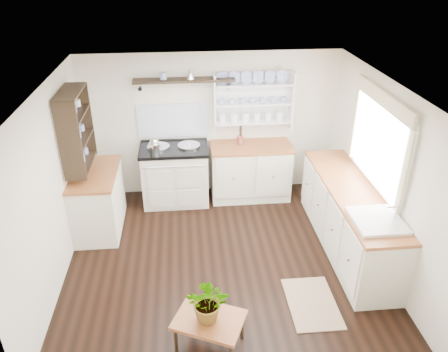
{
  "coord_description": "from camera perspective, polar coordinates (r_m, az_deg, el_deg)",
  "views": [
    {
      "loc": [
        -0.43,
        -4.59,
        3.68
      ],
      "look_at": [
        0.04,
        0.25,
        1.1
      ],
      "focal_mm": 35.0,
      "sensor_mm": 36.0,
      "label": 1
    }
  ],
  "objects": [
    {
      "name": "center_table",
      "position": [
        4.63,
        -1.93,
        -18.51
      ],
      "size": [
        0.82,
        0.72,
        0.37
      ],
      "rotation": [
        0.0,
        0.0,
        -0.43
      ],
      "color": "brown",
      "rests_on": "floor"
    },
    {
      "name": "left_cabinets",
      "position": [
        6.49,
        -16.12,
        -3.02
      ],
      "size": [
        0.62,
        1.13,
        0.9
      ],
      "color": "#ECE4CC",
      "rests_on": "floor"
    },
    {
      "name": "window",
      "position": [
        5.7,
        19.57,
        4.53
      ],
      "size": [
        0.08,
        1.55,
        1.22
      ],
      "color": "white",
      "rests_on": "wall_right"
    },
    {
      "name": "wall_back",
      "position": [
        6.98,
        -1.68,
        6.68
      ],
      "size": [
        4.0,
        0.02,
        2.3
      ],
      "primitive_type": "cube",
      "color": "silver",
      "rests_on": "ground"
    },
    {
      "name": "floor_rug",
      "position": [
        5.36,
        11.39,
        -15.97
      ],
      "size": [
        0.55,
        0.85,
        0.02
      ],
      "primitive_type": "cube",
      "rotation": [
        0.0,
        0.0,
        -0.0
      ],
      "color": "#946D56",
      "rests_on": "floor"
    },
    {
      "name": "back_cabinets",
      "position": [
        7.05,
        3.44,
        0.72
      ],
      "size": [
        1.27,
        0.63,
        0.9
      ],
      "color": "#ECE4CC",
      "rests_on": "floor"
    },
    {
      "name": "left_shelving",
      "position": [
        6.05,
        -18.78,
        5.83
      ],
      "size": [
        0.28,
        0.8,
        1.05
      ],
      "primitive_type": "cube",
      "color": "black",
      "rests_on": "wall_left"
    },
    {
      "name": "wall_right",
      "position": [
        5.77,
        19.96,
        0.16
      ],
      "size": [
        0.02,
        3.8,
        2.3
      ],
      "primitive_type": "cube",
      "color": "silver",
      "rests_on": "ground"
    },
    {
      "name": "floor",
      "position": [
        5.89,
        -0.2,
        -10.66
      ],
      "size": [
        4.0,
        3.8,
        0.01
      ],
      "primitive_type": "cube",
      "color": "black",
      "rests_on": "ground"
    },
    {
      "name": "belfast_sink",
      "position": [
        5.32,
        19.17,
        -6.58
      ],
      "size": [
        0.55,
        0.6,
        0.45
      ],
      "color": "white",
      "rests_on": "right_cabinets"
    },
    {
      "name": "wall_left",
      "position": [
        5.47,
        -21.58,
        -1.73
      ],
      "size": [
        0.02,
        3.8,
        2.3
      ],
      "primitive_type": "cube",
      "color": "silver",
      "rests_on": "ground"
    },
    {
      "name": "ceiling",
      "position": [
        4.81,
        -0.24,
        11.29
      ],
      "size": [
        4.0,
        3.8,
        0.01
      ],
      "primitive_type": "cube",
      "color": "white",
      "rests_on": "wall_back"
    },
    {
      "name": "utensil_crock",
      "position": [
        6.88,
        2.1,
        4.75
      ],
      "size": [
        0.11,
        0.11,
        0.12
      ],
      "primitive_type": "cylinder",
      "color": "brown",
      "rests_on": "back_cabinets"
    },
    {
      "name": "kettle",
      "position": [
        6.61,
        -9.07,
        4.01
      ],
      "size": [
        0.17,
        0.17,
        0.21
      ],
      "primitive_type": null,
      "color": "silver",
      "rests_on": "aga_cooker"
    },
    {
      "name": "high_shelf",
      "position": [
        6.61,
        -5.24,
        12.29
      ],
      "size": [
        1.5,
        0.29,
        0.16
      ],
      "color": "black",
      "rests_on": "wall_back"
    },
    {
      "name": "plate_rack",
      "position": [
        6.88,
        3.78,
        9.9
      ],
      "size": [
        1.2,
        0.22,
        0.9
      ],
      "color": "white",
      "rests_on": "wall_back"
    },
    {
      "name": "potted_plant",
      "position": [
        4.43,
        -1.99,
        -16.04
      ],
      "size": [
        0.48,
        0.43,
        0.46
      ],
      "primitive_type": "imported",
      "rotation": [
        0.0,
        0.0,
        -0.19
      ],
      "color": "#3F7233",
      "rests_on": "center_table"
    },
    {
      "name": "right_cabinets",
      "position": [
        6.07,
        15.97,
        -5.3
      ],
      "size": [
        0.62,
        2.43,
        0.9
      ],
      "color": "#ECE4CC",
      "rests_on": "floor"
    },
    {
      "name": "aga_cooker",
      "position": [
        6.94,
        -6.38,
        0.29
      ],
      "size": [
        1.05,
        0.73,
        0.97
      ],
      "color": "beige",
      "rests_on": "floor"
    }
  ]
}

